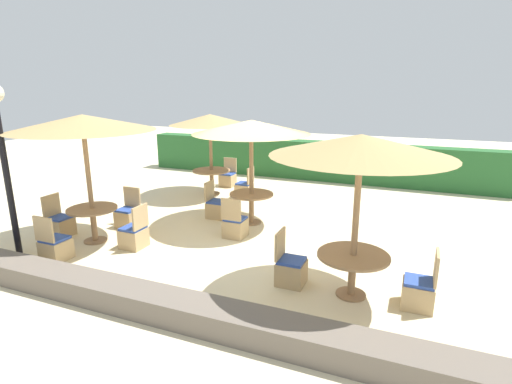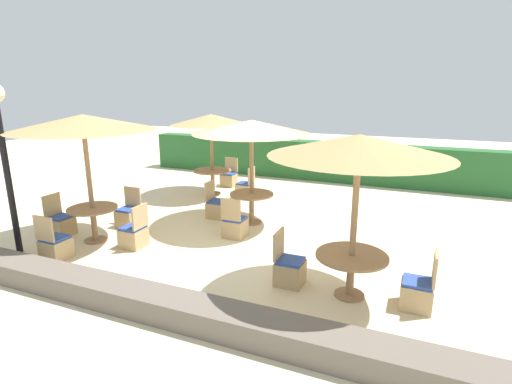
{
  "view_description": "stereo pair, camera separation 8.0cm",
  "coord_description": "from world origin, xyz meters",
  "px_view_note": "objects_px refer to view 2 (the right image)",
  "views": [
    {
      "loc": [
        3.34,
        -7.6,
        3.27
      ],
      "look_at": [
        0.0,
        0.6,
        0.9
      ],
      "focal_mm": 28.0,
      "sensor_mm": 36.0,
      "label": 1
    },
    {
      "loc": [
        3.42,
        -7.57,
        3.27
      ],
      "look_at": [
        0.0,
        0.6,
        0.9
      ],
      "focal_mm": 28.0,
      "sensor_mm": 36.0,
      "label": 2
    }
  ],
  "objects_px": {
    "patio_chair_front_right_east": "(418,292)",
    "patio_chair_front_left_east": "(134,235)",
    "parasol_back_left": "(211,120)",
    "round_table_center": "(252,200)",
    "round_table_back_left": "(213,175)",
    "round_table_front_right": "(351,263)",
    "parasol_front_right": "(359,146)",
    "patio_chair_back_left_east": "(246,189)",
    "patio_chair_front_right_west": "(289,269)",
    "patio_chair_back_left_north": "(229,178)",
    "patio_chair_center_south": "(235,226)",
    "patio_chair_front_left_north": "(129,216)",
    "lamp_post": "(1,136)",
    "parasol_front_left": "(83,123)",
    "patio_chair_front_left_south": "(55,246)",
    "patio_chair_front_left_west": "(61,224)",
    "round_table_front_left": "(93,215)",
    "parasol_center": "(251,127)",
    "patio_chair_center_west": "(217,207)"
  },
  "relations": [
    {
      "from": "patio_chair_front_right_east",
      "to": "patio_chair_front_left_east",
      "type": "height_order",
      "value": "same"
    },
    {
      "from": "parasol_back_left",
      "to": "round_table_center",
      "type": "xyz_separation_m",
      "value": [
        2.19,
        -2.03,
        -1.69
      ]
    },
    {
      "from": "round_table_back_left",
      "to": "round_table_front_right",
      "type": "distance_m",
      "value": 6.85
    },
    {
      "from": "parasol_front_right",
      "to": "round_table_front_right",
      "type": "relative_size",
      "value": 2.38
    },
    {
      "from": "round_table_back_left",
      "to": "parasol_front_right",
      "type": "height_order",
      "value": "parasol_front_right"
    },
    {
      "from": "patio_chair_back_left_east",
      "to": "patio_chair_front_right_west",
      "type": "bearing_deg",
      "value": -148.21
    },
    {
      "from": "patio_chair_back_left_north",
      "to": "round_table_front_right",
      "type": "distance_m",
      "value": 7.63
    },
    {
      "from": "round_table_center",
      "to": "parasol_front_right",
      "type": "xyz_separation_m",
      "value": [
        2.84,
        -2.62,
        1.83
      ]
    },
    {
      "from": "patio_chair_center_south",
      "to": "patio_chair_front_left_north",
      "type": "bearing_deg",
      "value": -172.71
    },
    {
      "from": "lamp_post",
      "to": "patio_chair_front_right_east",
      "type": "relative_size",
      "value": 3.57
    },
    {
      "from": "parasol_back_left",
      "to": "patio_chair_front_left_east",
      "type": "bearing_deg",
      "value": -83.11
    },
    {
      "from": "round_table_front_right",
      "to": "patio_chair_front_left_north",
      "type": "xyz_separation_m",
      "value": [
        -5.46,
        1.27,
        -0.31
      ]
    },
    {
      "from": "parasol_back_left",
      "to": "parasol_front_left",
      "type": "relative_size",
      "value": 0.85
    },
    {
      "from": "patio_chair_front_left_south",
      "to": "patio_chair_front_left_west",
      "type": "bearing_deg",
      "value": 134.16
    },
    {
      "from": "patio_chair_back_left_north",
      "to": "round_table_front_left",
      "type": "bearing_deg",
      "value": 84.77
    },
    {
      "from": "parasol_front_left",
      "to": "patio_chair_front_left_east",
      "type": "height_order",
      "value": "parasol_front_left"
    },
    {
      "from": "round_table_front_left",
      "to": "parasol_center",
      "type": "bearing_deg",
      "value": 41.71
    },
    {
      "from": "parasol_center",
      "to": "parasol_front_right",
      "type": "xyz_separation_m",
      "value": [
        2.84,
        -2.62,
        0.08
      ]
    },
    {
      "from": "round_table_front_left",
      "to": "patio_chair_front_left_north",
      "type": "relative_size",
      "value": 1.11
    },
    {
      "from": "parasol_back_left",
      "to": "patio_chair_front_left_south",
      "type": "distance_m",
      "value": 5.82
    },
    {
      "from": "patio_chair_center_south",
      "to": "patio_chair_front_right_west",
      "type": "height_order",
      "value": "same"
    },
    {
      "from": "parasol_front_left",
      "to": "patio_chair_front_left_east",
      "type": "relative_size",
      "value": 3.11
    },
    {
      "from": "parasol_back_left",
      "to": "patio_chair_front_left_south",
      "type": "height_order",
      "value": "parasol_back_left"
    },
    {
      "from": "lamp_post",
      "to": "parasol_front_left",
      "type": "height_order",
      "value": "lamp_post"
    },
    {
      "from": "parasol_center",
      "to": "patio_chair_front_left_south",
      "type": "xyz_separation_m",
      "value": [
        -2.67,
        -3.41,
        -2.07
      ]
    },
    {
      "from": "patio_chair_back_left_east",
      "to": "patio_chair_front_right_west",
      "type": "xyz_separation_m",
      "value": [
        2.91,
        -4.69,
        0.0
      ]
    },
    {
      "from": "round_table_back_left",
      "to": "patio_chair_center_west",
      "type": "xyz_separation_m",
      "value": [
        1.2,
        -1.98,
        -0.35
      ]
    },
    {
      "from": "round_table_front_right",
      "to": "round_table_front_left",
      "type": "height_order",
      "value": "round_table_front_left"
    },
    {
      "from": "round_table_front_right",
      "to": "patio_chair_front_right_west",
      "type": "distance_m",
      "value": 1.07
    },
    {
      "from": "parasol_back_left",
      "to": "parasol_center",
      "type": "bearing_deg",
      "value": -42.88
    },
    {
      "from": "patio_chair_front_left_south",
      "to": "patio_chair_front_left_east",
      "type": "xyz_separation_m",
      "value": [
        1.01,
        1.08,
        0.0
      ]
    },
    {
      "from": "round_table_back_left",
      "to": "patio_chair_front_right_west",
      "type": "relative_size",
      "value": 1.25
    },
    {
      "from": "parasol_center",
      "to": "parasol_back_left",
      "type": "bearing_deg",
      "value": 137.12
    },
    {
      "from": "round_table_back_left",
      "to": "round_table_center",
      "type": "bearing_deg",
      "value": -42.88
    },
    {
      "from": "patio_chair_front_right_west",
      "to": "patio_chair_front_left_east",
      "type": "distance_m",
      "value": 3.49
    },
    {
      "from": "round_table_back_left",
      "to": "round_table_center",
      "type": "xyz_separation_m",
      "value": [
        2.19,
        -2.03,
        -0.03
      ]
    },
    {
      "from": "patio_chair_front_left_north",
      "to": "patio_chair_front_left_south",
      "type": "relative_size",
      "value": 1.0
    },
    {
      "from": "parasol_front_left",
      "to": "patio_chair_front_left_west",
      "type": "relative_size",
      "value": 3.11
    },
    {
      "from": "patio_chair_center_west",
      "to": "parasol_front_right",
      "type": "height_order",
      "value": "parasol_front_right"
    },
    {
      "from": "parasol_front_right",
      "to": "round_table_front_left",
      "type": "height_order",
      "value": "parasol_front_right"
    },
    {
      "from": "patio_chair_back_left_east",
      "to": "patio_chair_front_left_west",
      "type": "relative_size",
      "value": 1.0
    },
    {
      "from": "round_table_back_left",
      "to": "patio_chair_front_left_west",
      "type": "xyz_separation_m",
      "value": [
        -1.46,
        -4.44,
        -0.35
      ]
    },
    {
      "from": "lamp_post",
      "to": "patio_chair_front_left_south",
      "type": "distance_m",
      "value": 2.3
    },
    {
      "from": "patio_chair_back_left_north",
      "to": "parasol_front_right",
      "type": "xyz_separation_m",
      "value": [
        5.01,
        -5.75,
        2.16
      ]
    },
    {
      "from": "patio_chair_center_west",
      "to": "patio_chair_center_south",
      "type": "xyz_separation_m",
      "value": [
        1.02,
        -1.07,
        0.0
      ]
    },
    {
      "from": "round_table_center",
      "to": "round_table_front_right",
      "type": "relative_size",
      "value": 0.94
    },
    {
      "from": "round_table_front_right",
      "to": "patio_chair_front_left_south",
      "type": "relative_size",
      "value": 1.22
    },
    {
      "from": "patio_chair_center_south",
      "to": "parasol_front_right",
      "type": "height_order",
      "value": "parasol_front_right"
    },
    {
      "from": "parasol_center",
      "to": "patio_chair_back_left_north",
      "type": "bearing_deg",
      "value": 124.78
    },
    {
      "from": "patio_chair_back_left_north",
      "to": "parasol_front_right",
      "type": "relative_size",
      "value": 0.34
    }
  ]
}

